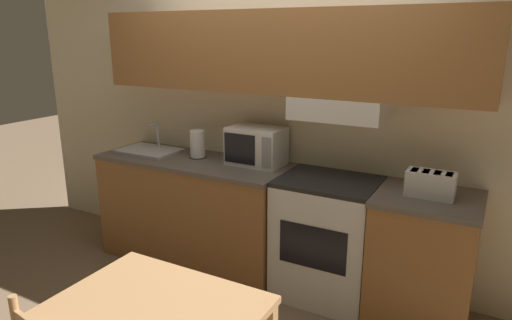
# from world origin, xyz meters

# --- Properties ---
(ground_plane) EXTENTS (16.00, 16.00, 0.00)m
(ground_plane) POSITION_xyz_m (0.00, 0.00, 0.00)
(ground_plane) COLOR #7F664C
(wall_back) EXTENTS (5.40, 0.38, 2.55)m
(wall_back) POSITION_xyz_m (0.01, -0.06, 1.51)
(wall_back) COLOR beige
(wall_back) RESTS_ON ground_plane
(lower_counter_main) EXTENTS (1.65, 0.63, 0.92)m
(lower_counter_main) POSITION_xyz_m (-0.68, -0.30, 0.46)
(lower_counter_main) COLOR #936033
(lower_counter_main) RESTS_ON ground_plane
(lower_counter_right_stub) EXTENTS (0.66, 0.63, 0.92)m
(lower_counter_right_stub) POSITION_xyz_m (1.18, -0.30, 0.46)
(lower_counter_right_stub) COLOR #936033
(lower_counter_right_stub) RESTS_ON ground_plane
(stove_range) EXTENTS (0.70, 0.57, 0.92)m
(stove_range) POSITION_xyz_m (0.50, -0.29, 0.46)
(stove_range) COLOR silver
(stove_range) RESTS_ON ground_plane
(microwave) EXTENTS (0.43, 0.30, 0.30)m
(microwave) POSITION_xyz_m (-0.15, -0.18, 1.07)
(microwave) COLOR silver
(microwave) RESTS_ON lower_counter_main
(toaster) EXTENTS (0.31, 0.16, 0.16)m
(toaster) POSITION_xyz_m (1.18, -0.31, 1.00)
(toaster) COLOR silver
(toaster) RESTS_ON lower_counter_right_stub
(sink_basin) EXTENTS (0.52, 0.36, 0.24)m
(sink_basin) POSITION_xyz_m (-1.16, -0.30, 0.93)
(sink_basin) COLOR #B7BABF
(sink_basin) RESTS_ON lower_counter_main
(paper_towel_roll) EXTENTS (0.14, 0.14, 0.23)m
(paper_towel_roll) POSITION_xyz_m (-0.67, -0.24, 1.03)
(paper_towel_roll) COLOR black
(paper_towel_roll) RESTS_ON lower_counter_main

